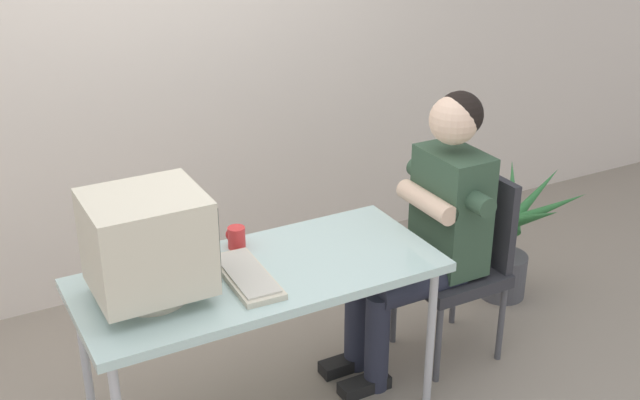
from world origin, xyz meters
The scene contains 8 objects.
wall_back centered at (0.30, 1.40, 1.50)m, with size 8.00×0.10×3.00m, color beige.
desk centered at (0.00, 0.00, 0.67)m, with size 1.46×0.64×0.72m.
crt_monitor centered at (-0.43, 0.00, 0.95)m, with size 0.43×0.37×0.42m.
keyboard centered at (-0.07, -0.04, 0.74)m, with size 0.18×0.43×0.03m.
office_chair centered at (1.05, 0.04, 0.50)m, with size 0.42×0.42×0.90m.
person_seated centered at (0.86, 0.04, 0.72)m, with size 0.72×0.54×1.31m.
potted_plant centered at (1.57, 0.31, 0.37)m, with size 0.79×0.73×0.75m.
desk_mug centered at (0.00, 0.23, 0.77)m, with size 0.07×0.08×0.09m.
Camera 1 is at (-1.12, -2.57, 2.29)m, focal length 45.20 mm.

